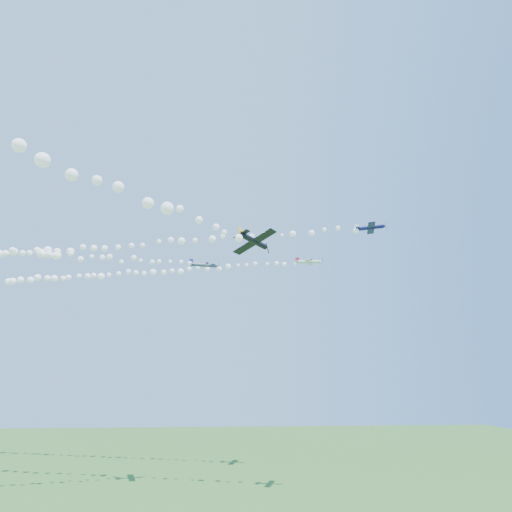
{
  "coord_description": "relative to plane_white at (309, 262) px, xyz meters",
  "views": [
    {
      "loc": [
        -1.02,
        -87.56,
        21.09
      ],
      "look_at": [
        5.18,
        -6.41,
        44.82
      ],
      "focal_mm": 30.0,
      "sensor_mm": 36.0,
      "label": 1
    }
  ],
  "objects": [
    {
      "name": "smoke_trail_navy",
      "position": [
        -35.54,
        -13.15,
        -0.23
      ],
      "size": [
        81.88,
        25.29,
        2.47
      ],
      "primitive_type": null,
      "color": "white"
    },
    {
      "name": "ground",
      "position": [
        -20.01,
        -13.93,
        -49.56
      ],
      "size": [
        260.0,
        260.0,
        0.0
      ],
      "primitive_type": "plane",
      "color": "#2B541F",
      "rests_on": "ground"
    },
    {
      "name": "plane_navy",
      "position": [
        7.12,
        -25.49,
        -0.02
      ],
      "size": [
        6.14,
        6.51,
        1.64
      ],
      "rotation": [
        -0.02,
        -0.05,
        -0.28
      ],
      "color": "#0E0F3E"
    },
    {
      "name": "plane_white",
      "position": [
        0.0,
        0.0,
        0.0
      ],
      "size": [
        6.95,
        7.36,
        2.43
      ],
      "rotation": [
        0.05,
        0.05,
        -0.3
      ],
      "color": "silver"
    },
    {
      "name": "plane_grey",
      "position": [
        -25.27,
        -14.72,
        -5.31
      ],
      "size": [
        6.55,
        6.87,
        1.91
      ],
      "rotation": [
        0.19,
        -0.01,
        0.22
      ],
      "color": "#3E435A"
    },
    {
      "name": "plane_black",
      "position": [
        -16.86,
        -43.53,
        -9.32
      ],
      "size": [
        6.15,
        5.88,
        2.7
      ],
      "rotation": [
        -0.31,
        0.08,
        0.83
      ],
      "color": "black"
    },
    {
      "name": "smoke_trail_grey",
      "position": [
        -60.67,
        -22.81,
        -5.72
      ],
      "size": [
        67.04,
        17.18,
        3.02
      ],
      "primitive_type": null,
      "color": "white"
    },
    {
      "name": "smoke_trail_white",
      "position": [
        -43.77,
        13.4,
        -0.29
      ],
      "size": [
        83.67,
        27.38,
        2.95
      ],
      "primitive_type": null,
      "color": "white"
    }
  ]
}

